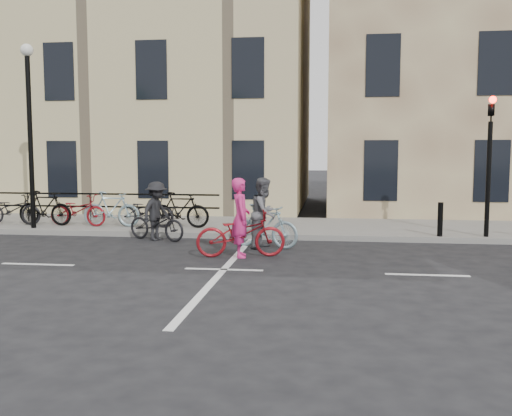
# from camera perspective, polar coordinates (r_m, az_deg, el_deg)

# --- Properties ---
(ground) EXTENTS (120.00, 120.00, 0.00)m
(ground) POSITION_cam_1_polar(r_m,az_deg,el_deg) (11.61, -3.24, -6.18)
(ground) COLOR black
(ground) RESTS_ON ground
(sidewalk) EXTENTS (46.00, 4.00, 0.15)m
(sidewalk) POSITION_cam_1_polar(r_m,az_deg,el_deg) (18.37, -12.05, -1.65)
(sidewalk) COLOR slate
(sidewalk) RESTS_ON ground
(building_east) EXTENTS (14.00, 10.00, 12.00)m
(building_east) POSITION_cam_1_polar(r_m,az_deg,el_deg) (25.40, 23.83, 13.75)
(building_east) COLOR #927758
(building_east) RESTS_ON sidewalk
(building_west) EXTENTS (20.00, 10.00, 10.00)m
(building_west) POSITION_cam_1_polar(r_m,az_deg,el_deg) (26.74, -17.48, 11.38)
(building_west) COLOR tan
(building_west) RESTS_ON sidewalk
(traffic_light) EXTENTS (0.18, 0.30, 3.90)m
(traffic_light) POSITION_cam_1_polar(r_m,az_deg,el_deg) (16.03, 22.33, 5.51)
(traffic_light) COLOR black
(traffic_light) RESTS_ON sidewalk
(lamp_post) EXTENTS (0.36, 0.36, 5.28)m
(lamp_post) POSITION_cam_1_polar(r_m,az_deg,el_deg) (17.83, -21.73, 8.84)
(lamp_post) COLOR black
(lamp_post) RESTS_ON sidewalk
(bollard_east) EXTENTS (0.14, 0.14, 0.90)m
(bollard_east) POSITION_cam_1_polar(r_m,az_deg,el_deg) (15.78, 17.94, -1.08)
(bollard_east) COLOR black
(bollard_east) RESTS_ON sidewalk
(parked_bikes) EXTENTS (7.25, 1.23, 1.05)m
(parked_bikes) POSITION_cam_1_polar(r_m,az_deg,el_deg) (17.75, -15.91, -0.15)
(parked_bikes) COLOR black
(parked_bikes) RESTS_ON sidewalk
(cyclist_pink) EXTENTS (2.12, 1.12, 1.79)m
(cyclist_pink) POSITION_cam_1_polar(r_m,az_deg,el_deg) (12.90, -1.54, -2.18)
(cyclist_pink) COLOR maroon
(cyclist_pink) RESTS_ON ground
(cyclist_grey) EXTENTS (1.87, 1.04, 1.74)m
(cyclist_grey) POSITION_cam_1_polar(r_m,az_deg,el_deg) (14.10, 0.82, -1.16)
(cyclist_grey) COLOR #84A4AE
(cyclist_grey) RESTS_ON ground
(cyclist_dark) EXTENTS (1.88, 1.22, 1.58)m
(cyclist_dark) POSITION_cam_1_polar(r_m,az_deg,el_deg) (15.51, -9.91, -0.92)
(cyclist_dark) COLOR black
(cyclist_dark) RESTS_ON ground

